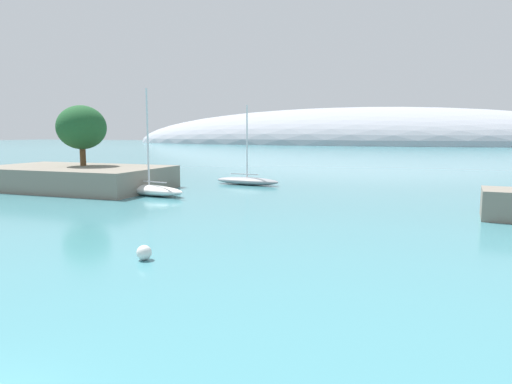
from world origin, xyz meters
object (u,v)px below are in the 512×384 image
at_px(sailboat_white_near_shore, 149,189).
at_px(mooring_buoy_white, 144,253).
at_px(tree_clump_shore, 82,128).
at_px(sailboat_grey_mid_mooring, 247,180).

height_order(sailboat_white_near_shore, mooring_buoy_white, sailboat_white_near_shore).
relative_size(tree_clump_shore, sailboat_white_near_shore, 0.64).
bearing_deg(mooring_buoy_white, tree_clump_shore, 135.31).
xyz_separation_m(tree_clump_shore, mooring_buoy_white, (23.68, -23.42, -6.39)).
bearing_deg(tree_clump_shore, mooring_buoy_white, -44.69).
bearing_deg(sailboat_white_near_shore, tree_clump_shore, -5.68).
distance_m(sailboat_grey_mid_mooring, mooring_buoy_white, 33.22).
relative_size(sailboat_white_near_shore, sailboat_grey_mid_mooring, 1.12).
bearing_deg(mooring_buoy_white, sailboat_white_near_shore, 122.64).
distance_m(tree_clump_shore, sailboat_grey_mid_mooring, 19.71).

